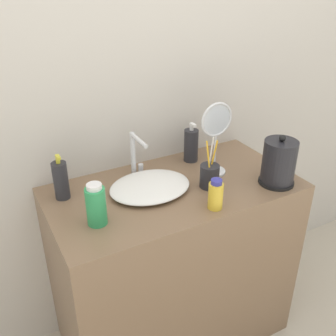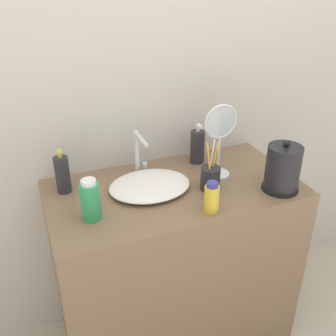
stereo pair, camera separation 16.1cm
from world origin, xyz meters
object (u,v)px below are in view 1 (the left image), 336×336
(vanity_mirror, at_px, (216,134))
(hand_cream_bottle, at_px, (61,180))
(lotion_bottle, at_px, (191,145))
(shampoo_bottle, at_px, (216,195))
(faucet, at_px, (136,152))
(toothbrush_cup, at_px, (210,175))
(mouthwash_bottle, at_px, (96,205))
(electric_kettle, at_px, (279,164))

(vanity_mirror, bearing_deg, hand_cream_bottle, 170.33)
(lotion_bottle, distance_m, shampoo_bottle, 0.42)
(faucet, xyz_separation_m, lotion_bottle, (0.29, 0.01, -0.03))
(toothbrush_cup, distance_m, lotion_bottle, 0.26)
(toothbrush_cup, relative_size, hand_cream_bottle, 1.15)
(toothbrush_cup, relative_size, vanity_mirror, 0.67)
(faucet, distance_m, mouthwash_bottle, 0.38)
(lotion_bottle, xyz_separation_m, vanity_mirror, (0.03, -0.15, 0.11))
(faucet, height_order, mouthwash_bottle, faucet)
(toothbrush_cup, bearing_deg, hand_cream_bottle, 160.01)
(shampoo_bottle, relative_size, vanity_mirror, 0.38)
(electric_kettle, distance_m, vanity_mirror, 0.29)
(lotion_bottle, relative_size, mouthwash_bottle, 1.17)
(electric_kettle, xyz_separation_m, toothbrush_cup, (-0.27, 0.11, -0.04))
(lotion_bottle, relative_size, shampoo_bottle, 1.54)
(vanity_mirror, bearing_deg, shampoo_bottle, -123.16)
(lotion_bottle, height_order, shampoo_bottle, lotion_bottle)
(mouthwash_bottle, bearing_deg, lotion_bottle, 25.83)
(faucet, bearing_deg, mouthwash_bottle, -136.39)
(toothbrush_cup, relative_size, shampoo_bottle, 1.78)
(mouthwash_bottle, bearing_deg, vanity_mirror, 11.54)
(mouthwash_bottle, relative_size, hand_cream_bottle, 0.85)
(faucet, bearing_deg, toothbrush_cup, -45.56)
(electric_kettle, bearing_deg, hand_cream_bottle, 159.20)
(lotion_bottle, distance_m, hand_cream_bottle, 0.63)
(electric_kettle, relative_size, mouthwash_bottle, 1.37)
(faucet, relative_size, lotion_bottle, 1.04)
(faucet, xyz_separation_m, toothbrush_cup, (0.23, -0.24, -0.06))
(toothbrush_cup, height_order, hand_cream_bottle, toothbrush_cup)
(faucet, xyz_separation_m, vanity_mirror, (0.32, -0.14, 0.07))
(faucet, height_order, hand_cream_bottle, faucet)
(shampoo_bottle, distance_m, vanity_mirror, 0.32)
(faucet, distance_m, vanity_mirror, 0.36)
(electric_kettle, relative_size, shampoo_bottle, 1.80)
(lotion_bottle, bearing_deg, toothbrush_cup, -103.37)
(electric_kettle, relative_size, toothbrush_cup, 1.01)
(mouthwash_bottle, bearing_deg, hand_cream_bottle, 105.51)
(toothbrush_cup, xyz_separation_m, hand_cream_bottle, (-0.57, 0.21, 0.03))
(faucet, xyz_separation_m, electric_kettle, (0.51, -0.35, -0.02))
(shampoo_bottle, bearing_deg, hand_cream_bottle, 144.75)
(lotion_bottle, bearing_deg, shampoo_bottle, -108.10)
(vanity_mirror, bearing_deg, lotion_bottle, 100.88)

